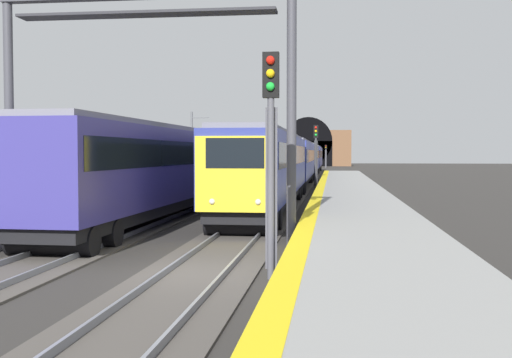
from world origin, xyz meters
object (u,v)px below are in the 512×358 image
object	(u,v)px
railway_signal_mid	(316,150)
railway_signal_far	(326,154)
train_adjacent_platform	(194,164)
catenary_mast_near	(192,146)
train_main_approaching	(301,159)
railway_signal_near	(271,143)
overhead_signal_gantry	(146,54)

from	to	relation	value
railway_signal_mid	railway_signal_far	world-z (taller)	railway_signal_mid
train_adjacent_platform	catenary_mast_near	distance (m)	28.38
train_main_approaching	railway_signal_near	xyz separation A→B (m)	(-48.66, -1.80, 0.90)
train_adjacent_platform	railway_signal_mid	bearing A→B (deg)	-18.43
railway_signal_near	railway_signal_far	world-z (taller)	railway_signal_near
railway_signal_mid	catenary_mast_near	size ratio (longest dim) A/B	0.74
train_main_approaching	train_adjacent_platform	size ratio (longest dim) A/B	2.29
train_main_approaching	train_adjacent_platform	distance (m)	29.41
overhead_signal_gantry	catenary_mast_near	bearing A→B (deg)	11.26
railway_signal_far	train_main_approaching	bearing A→B (deg)	-1.84
train_adjacent_platform	railway_signal_mid	distance (m)	18.54
railway_signal_mid	catenary_mast_near	bearing A→B (deg)	-128.59
railway_signal_near	railway_signal_far	distance (m)	104.54
railway_signal_mid	railway_signal_far	bearing A→B (deg)	-180.00
train_main_approaching	catenary_mast_near	world-z (taller)	catenary_mast_near
train_main_approaching	railway_signal_mid	world-z (taller)	railway_signal_mid
railway_signal_near	overhead_signal_gantry	world-z (taller)	overhead_signal_gantry
train_adjacent_platform	railway_signal_far	bearing A→B (deg)	-2.79
catenary_mast_near	railway_signal_near	bearing A→B (deg)	-164.87
railway_signal_near	catenary_mast_near	world-z (taller)	catenary_mast_near
overhead_signal_gantry	catenary_mast_near	xyz separation A→B (m)	(43.75, 8.71, -2.23)
overhead_signal_gantry	catenary_mast_near	size ratio (longest dim) A/B	1.25
train_main_approaching	catenary_mast_near	bearing A→B (deg)	-82.56
train_adjacent_platform	catenary_mast_near	world-z (taller)	catenary_mast_near
railway_signal_mid	railway_signal_near	bearing A→B (deg)	0.00
overhead_signal_gantry	railway_signal_near	bearing A→B (deg)	-130.40
train_adjacent_platform	overhead_signal_gantry	xyz separation A→B (m)	(-16.15, -2.25, 3.52)
railway_signal_mid	overhead_signal_gantry	xyz separation A→B (m)	(-33.57, 4.05, 2.71)
railway_signal_far	catenary_mast_near	size ratio (longest dim) A/B	0.62
railway_signal_near	railway_signal_mid	distance (m)	37.01
railway_signal_mid	train_main_approaching	bearing A→B (deg)	-171.22
train_adjacent_platform	overhead_signal_gantry	distance (m)	16.68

